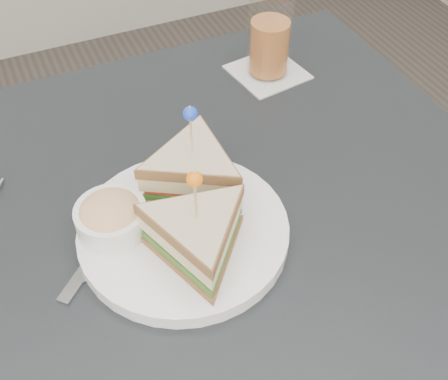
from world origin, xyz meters
TOP-DOWN VIEW (x-y plane):
  - table at (0.00, 0.00)m, footprint 0.80×0.80m
  - plate_meal at (-0.04, 0.01)m, footprint 0.32×0.32m
  - cutlery_knife at (-0.13, 0.03)m, footprint 0.16×0.16m
  - drink_set at (0.20, 0.26)m, footprint 0.12×0.12m

SIDE VIEW (x-z plane):
  - table at x=0.00m, z-range 0.30..1.05m
  - cutlery_knife at x=-0.13m, z-range 0.75..0.76m
  - plate_meal at x=-0.04m, z-range 0.72..0.86m
  - drink_set at x=0.20m, z-range 0.74..0.88m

